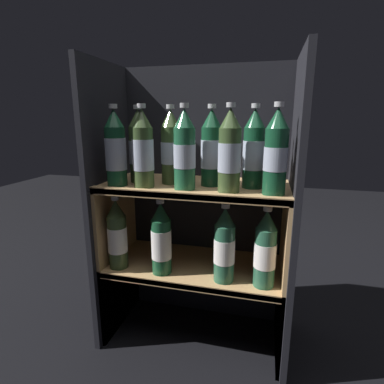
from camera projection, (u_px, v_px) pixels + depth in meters
name	position (u px, v px, depth m)	size (l,w,h in m)	color
ground_plane	(184.00, 362.00, 1.05)	(6.00, 6.00, 0.00)	black
fridge_back_wall	(205.00, 198.00, 1.22)	(0.68, 0.02, 1.02)	black
fridge_side_left	(112.00, 204.00, 1.15)	(0.02, 0.35, 1.02)	black
fridge_side_right	(292.00, 217.00, 0.99)	(0.02, 0.35, 1.02)	black
shelf_lower	(194.00, 279.00, 1.13)	(0.64, 0.31, 0.31)	tan
shelf_upper	(195.00, 230.00, 1.08)	(0.64, 0.31, 0.61)	tan
bottle_upper_front_0	(116.00, 150.00, 0.99)	(0.07, 0.07, 0.27)	#144228
bottle_upper_front_1	(143.00, 151.00, 0.97)	(0.07, 0.07, 0.27)	#384C28
bottle_upper_front_2	(185.00, 152.00, 0.94)	(0.07, 0.07, 0.27)	#1E5638
bottle_upper_front_3	(230.00, 153.00, 0.90)	(0.07, 0.07, 0.27)	#384C28
bottle_upper_front_4	(276.00, 154.00, 0.87)	(0.07, 0.07, 0.27)	#144228
bottle_upper_back_0	(139.00, 148.00, 1.05)	(0.07, 0.07, 0.27)	#384C28
bottle_upper_back_1	(171.00, 149.00, 1.03)	(0.07, 0.07, 0.27)	#384C28
bottle_upper_back_2	(211.00, 150.00, 0.99)	(0.07, 0.07, 0.27)	#144228
bottle_upper_back_3	(254.00, 151.00, 0.96)	(0.07, 0.07, 0.27)	#144228
bottle_lower_front_0	(117.00, 236.00, 1.07)	(0.07, 0.07, 0.27)	#384C28
bottle_lower_front_1	(161.00, 240.00, 1.03)	(0.07, 0.07, 0.27)	#194C2D
bottle_lower_front_2	(224.00, 247.00, 0.98)	(0.07, 0.07, 0.27)	#285B42
bottle_lower_front_3	(265.00, 251.00, 0.95)	(0.07, 0.07, 0.27)	#285B42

